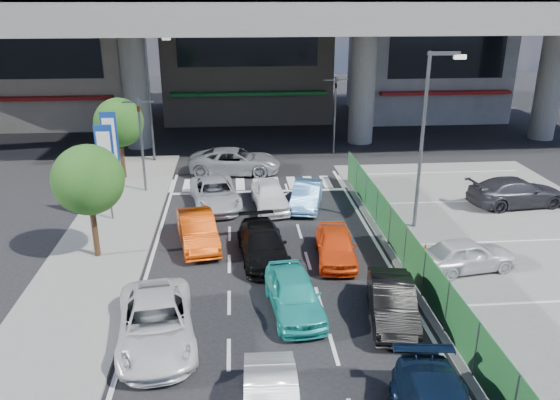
{
  "coord_description": "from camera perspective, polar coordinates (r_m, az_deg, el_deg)",
  "views": [
    {
      "loc": [
        -1.22,
        -16.84,
        10.11
      ],
      "look_at": [
        0.54,
        4.01,
        2.31
      ],
      "focal_mm": 35.0,
      "sensor_mm": 36.0,
      "label": 1
    }
  ],
  "objects": [
    {
      "name": "ground",
      "position": [
        19.67,
        -0.6,
        -10.48
      ],
      "size": [
        120.0,
        120.0,
        0.0
      ],
      "primitive_type": "plane",
      "color": "black",
      "rests_on": "ground"
    },
    {
      "name": "parking_lot",
      "position": [
        24.61,
        25.64,
        -5.9
      ],
      "size": [
        12.0,
        28.0,
        0.06
      ],
      "primitive_type": "cube",
      "color": "slate",
      "rests_on": "ground"
    },
    {
      "name": "sidewalk_left",
      "position": [
        23.84,
        -18.46,
        -5.62
      ],
      "size": [
        4.0,
        30.0,
        0.12
      ],
      "primitive_type": "cube",
      "color": "slate",
      "rests_on": "ground"
    },
    {
      "name": "fence_run",
      "position": [
        21.1,
        13.77,
        -6.07
      ],
      "size": [
        0.16,
        22.0,
        1.8
      ],
      "primitive_type": null,
      "color": "#1D5627",
      "rests_on": "ground"
    },
    {
      "name": "expressway",
      "position": [
        38.88,
        -3.19,
        18.43
      ],
      "size": [
        64.0,
        14.0,
        10.75
      ],
      "color": "slate",
      "rests_on": "ground"
    },
    {
      "name": "building_west",
      "position": [
        51.12,
        -22.42,
        14.91
      ],
      "size": [
        12.0,
        10.9,
        13.0
      ],
      "color": "gray",
      "rests_on": "ground"
    },
    {
      "name": "building_center",
      "position": [
        49.89,
        -3.59,
        17.39
      ],
      "size": [
        14.0,
        10.9,
        15.0
      ],
      "color": "gray",
      "rests_on": "ground"
    },
    {
      "name": "building_east",
      "position": [
        51.91,
        15.1,
        15.22
      ],
      "size": [
        12.0,
        10.9,
        12.0
      ],
      "color": "gray",
      "rests_on": "ground"
    },
    {
      "name": "traffic_light_left",
      "position": [
        29.91,
        -14.45,
        7.89
      ],
      "size": [
        1.6,
        1.24,
        5.2
      ],
      "color": "#595B60",
      "rests_on": "ground"
    },
    {
      "name": "traffic_light_right",
      "position": [
        36.98,
        5.81,
        10.73
      ],
      "size": [
        1.6,
        1.24,
        5.2
      ],
      "color": "#595B60",
      "rests_on": "ground"
    },
    {
      "name": "street_lamp_right",
      "position": [
        24.91,
        15.12,
        7.36
      ],
      "size": [
        1.65,
        0.22,
        8.0
      ],
      "color": "#595B60",
      "rests_on": "ground"
    },
    {
      "name": "street_lamp_left",
      "position": [
        35.61,
        -13.28,
        11.28
      ],
      "size": [
        1.65,
        0.22,
        8.0
      ],
      "color": "#595B60",
      "rests_on": "ground"
    },
    {
      "name": "signboard_near",
      "position": [
        26.49,
        -17.73,
        4.03
      ],
      "size": [
        0.8,
        0.14,
        4.7
      ],
      "color": "#595B60",
      "rests_on": "ground"
    },
    {
      "name": "signboard_far",
      "position": [
        29.41,
        -17.3,
        5.65
      ],
      "size": [
        0.8,
        0.14,
        4.7
      ],
      "color": "#595B60",
      "rests_on": "ground"
    },
    {
      "name": "tree_near",
      "position": [
        22.64,
        -19.39,
        1.98
      ],
      "size": [
        2.8,
        2.8,
        4.8
      ],
      "color": "#382314",
      "rests_on": "ground"
    },
    {
      "name": "tree_far",
      "position": [
        32.72,
        -16.48,
        7.75
      ],
      "size": [
        2.8,
        2.8,
        4.8
      ],
      "color": "#382314",
      "rests_on": "ground"
    },
    {
      "name": "sedan_white_mid_left",
      "position": [
        17.63,
        -12.82,
        -12.43
      ],
      "size": [
        2.94,
        5.23,
        1.38
      ],
      "primitive_type": "imported",
      "rotation": [
        0.0,
        0.0,
        0.14
      ],
      "color": "silver",
      "rests_on": "ground"
    },
    {
      "name": "taxi_teal_mid",
      "position": [
        18.73,
        1.49,
        -9.76
      ],
      "size": [
        2.01,
        4.19,
        1.38
      ],
      "primitive_type": "imported",
      "rotation": [
        0.0,
        0.0,
        0.09
      ],
      "color": "#23ACA3",
      "rests_on": "ground"
    },
    {
      "name": "hatch_black_mid_right",
      "position": [
        18.66,
        11.67,
        -10.45
      ],
      "size": [
        2.01,
        4.16,
        1.32
      ],
      "primitive_type": "imported",
      "rotation": [
        0.0,
        0.0,
        -0.16
      ],
      "color": "black",
      "rests_on": "ground"
    },
    {
      "name": "taxi_orange_left",
      "position": [
        23.78,
        -8.61,
        -3.14
      ],
      "size": [
        2.19,
        4.38,
        1.38
      ],
      "primitive_type": "imported",
      "rotation": [
        0.0,
        0.0,
        0.18
      ],
      "color": "#D74007",
      "rests_on": "ground"
    },
    {
      "name": "sedan_black_mid",
      "position": [
        22.32,
        -1.81,
        -4.64
      ],
      "size": [
        2.19,
        4.62,
        1.3
      ],
      "primitive_type": "imported",
      "rotation": [
        0.0,
        0.0,
        0.08
      ],
      "color": "black",
      "rests_on": "ground"
    },
    {
      "name": "taxi_orange_right",
      "position": [
        22.34,
        5.86,
        -4.73
      ],
      "size": [
        1.86,
        3.93,
        1.3
      ],
      "primitive_type": "imported",
      "rotation": [
        0.0,
        0.0,
        -0.09
      ],
      "color": "#EB4510",
      "rests_on": "ground"
    },
    {
      "name": "wagon_silver_front_left",
      "position": [
        28.09,
        -6.79,
        0.67
      ],
      "size": [
        2.98,
        5.16,
        1.35
      ],
      "primitive_type": "imported",
      "rotation": [
        0.0,
        0.0,
        0.16
      ],
      "color": "#A9ABB1",
      "rests_on": "ground"
    },
    {
      "name": "sedan_white_front_mid",
      "position": [
        27.65,
        -1.06,
        0.52
      ],
      "size": [
        1.99,
        4.18,
        1.38
      ],
      "primitive_type": "imported",
      "rotation": [
        0.0,
        0.0,
        0.09
      ],
      "color": "white",
      "rests_on": "ground"
    },
    {
      "name": "kei_truck_front_right",
      "position": [
        27.82,
        2.82,
        0.53
      ],
      "size": [
        2.22,
        4.11,
        1.29
      ],
      "primitive_type": "imported",
      "rotation": [
        0.0,
        0.0,
        -0.23
      ],
      "color": "#4E85BF",
      "rests_on": "ground"
    },
    {
      "name": "crossing_wagon_silver",
      "position": [
        33.29,
        -4.73,
        4.07
      ],
      "size": [
        5.73,
        3.07,
        1.53
      ],
      "primitive_type": "imported",
      "rotation": [
        0.0,
        0.0,
        1.47
      ],
      "color": "gray",
      "rests_on": "ground"
    },
    {
      "name": "parked_sedan_white",
      "position": [
        22.53,
        18.96,
        -5.41
      ],
      "size": [
        4.0,
        2.11,
        1.3
      ],
      "primitive_type": "imported",
      "rotation": [
        0.0,
        0.0,
        1.73
      ],
      "color": "silver",
      "rests_on": "parking_lot"
    },
    {
      "name": "parked_sedan_dgrey",
      "position": [
        30.31,
        23.46,
        0.77
      ],
      "size": [
        5.18,
        2.56,
        1.45
      ],
      "primitive_type": "imported",
      "rotation": [
        0.0,
        0.0,
        1.68
      ],
      "color": "#2A2A2F",
      "rests_on": "parking_lot"
    },
    {
      "name": "traffic_cone",
      "position": [
        23.3,
        14.95,
        -5.01
      ],
      "size": [
        0.35,
        0.35,
        0.62
      ],
      "primitive_type": "cone",
      "rotation": [
        0.0,
        0.0,
        0.09
      ],
      "color": "#D8530C",
      "rests_on": "parking_lot"
    }
  ]
}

